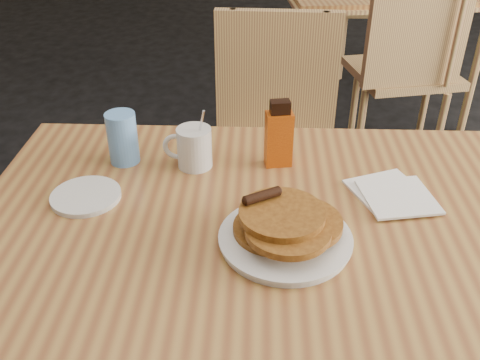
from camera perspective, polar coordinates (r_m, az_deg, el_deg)
name	(u,v)px	position (r m, az deg, el deg)	size (l,w,h in m)	color
main_table	(259,229)	(1.21, 1.99, -5.24)	(1.39, 0.99, 0.75)	#A27539
chair_main_far	(274,128)	(1.92, 3.62, 5.51)	(0.46, 0.46, 0.97)	tan
chair_neighbor_near	(409,57)	(2.64, 17.56, 12.45)	(0.57, 0.58, 1.02)	tan
pancake_plate	(285,231)	(1.10, 4.87, -5.43)	(0.28, 0.28, 0.10)	silver
coffee_mug	(193,147)	(1.34, -5.01, 3.54)	(0.12, 0.09, 0.16)	silver
syrup_bottle	(279,136)	(1.34, 4.17, 4.73)	(0.07, 0.06, 0.17)	maroon
napkin_stack	(393,194)	(1.29, 15.98, -1.47)	(0.22, 0.23, 0.01)	white
blue_tumbler	(123,138)	(1.39, -12.41, 4.41)	(0.08, 0.08, 0.13)	#5F99E0
side_saucer	(86,196)	(1.29, -16.12, -1.66)	(0.16, 0.16, 0.01)	silver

